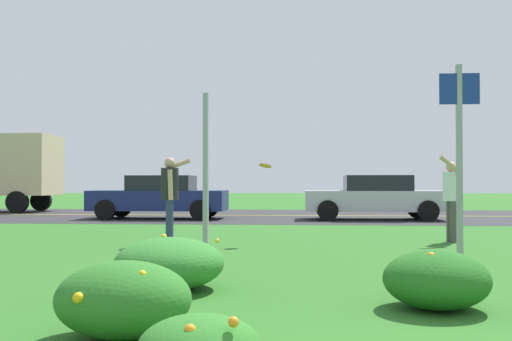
{
  "coord_description": "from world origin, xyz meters",
  "views": [
    {
      "loc": [
        -1.7,
        -2.23,
        1.2
      ],
      "look_at": [
        -2.41,
        7.43,
        1.4
      ],
      "focal_mm": 42.23,
      "sensor_mm": 36.0,
      "label": 1
    }
  ],
  "objects_px": {
    "sign_post_by_roadside": "(459,145)",
    "frisbee_orange": "(265,166)",
    "car_navy_rightmost": "(160,197)",
    "car_silver_center_right": "(375,197)",
    "sign_post_near_path": "(206,180)",
    "person_catcher_white_shirt": "(451,194)",
    "person_thrower_dark_shirt": "(170,192)"
  },
  "relations": [
    {
      "from": "person_catcher_white_shirt",
      "to": "car_navy_rightmost",
      "type": "height_order",
      "value": "person_catcher_white_shirt"
    },
    {
      "from": "sign_post_by_roadside",
      "to": "sign_post_near_path",
      "type": "bearing_deg",
      "value": -175.1
    },
    {
      "from": "person_catcher_white_shirt",
      "to": "car_silver_center_right",
      "type": "distance_m",
      "value": 7.5
    },
    {
      "from": "car_navy_rightmost",
      "to": "sign_post_by_roadside",
      "type": "bearing_deg",
      "value": -58.03
    },
    {
      "from": "frisbee_orange",
      "to": "person_catcher_white_shirt",
      "type": "bearing_deg",
      "value": 9.27
    },
    {
      "from": "sign_post_by_roadside",
      "to": "frisbee_orange",
      "type": "relative_size",
      "value": 11.18
    },
    {
      "from": "sign_post_by_roadside",
      "to": "person_thrower_dark_shirt",
      "type": "distance_m",
      "value": 5.59
    },
    {
      "from": "sign_post_near_path",
      "to": "person_catcher_white_shirt",
      "type": "distance_m",
      "value": 5.95
    },
    {
      "from": "sign_post_by_roadside",
      "to": "person_catcher_white_shirt",
      "type": "xyz_separation_m",
      "value": [
        0.79,
        3.7,
        -0.76
      ]
    },
    {
      "from": "sign_post_near_path",
      "to": "sign_post_by_roadside",
      "type": "distance_m",
      "value": 3.64
    },
    {
      "from": "sign_post_by_roadside",
      "to": "person_thrower_dark_shirt",
      "type": "height_order",
      "value": "sign_post_by_roadside"
    },
    {
      "from": "person_catcher_white_shirt",
      "to": "frisbee_orange",
      "type": "xyz_separation_m",
      "value": [
        -3.74,
        -0.61,
        0.56
      ]
    },
    {
      "from": "frisbee_orange",
      "to": "car_silver_center_right",
      "type": "height_order",
      "value": "frisbee_orange"
    },
    {
      "from": "frisbee_orange",
      "to": "car_navy_rightmost",
      "type": "bearing_deg",
      "value": 116.47
    },
    {
      "from": "person_catcher_white_shirt",
      "to": "car_silver_center_right",
      "type": "relative_size",
      "value": 0.39
    },
    {
      "from": "person_thrower_dark_shirt",
      "to": "car_silver_center_right",
      "type": "bearing_deg",
      "value": 59.36
    },
    {
      "from": "sign_post_near_path",
      "to": "person_catcher_white_shirt",
      "type": "xyz_separation_m",
      "value": [
        4.39,
        4.01,
        -0.26
      ]
    },
    {
      "from": "person_catcher_white_shirt",
      "to": "frisbee_orange",
      "type": "bearing_deg",
      "value": -170.73
    },
    {
      "from": "sign_post_near_path",
      "to": "person_thrower_dark_shirt",
      "type": "height_order",
      "value": "sign_post_near_path"
    },
    {
      "from": "car_navy_rightmost",
      "to": "car_silver_center_right",
      "type": "bearing_deg",
      "value": 0.0
    },
    {
      "from": "frisbee_orange",
      "to": "car_silver_center_right",
      "type": "distance_m",
      "value": 8.71
    },
    {
      "from": "person_thrower_dark_shirt",
      "to": "car_navy_rightmost",
      "type": "xyz_separation_m",
      "value": [
        -2.19,
        8.38,
        -0.28
      ]
    },
    {
      "from": "sign_post_by_roadside",
      "to": "person_thrower_dark_shirt",
      "type": "xyz_separation_m",
      "value": [
        -4.79,
        2.8,
        -0.72
      ]
    },
    {
      "from": "sign_post_by_roadside",
      "to": "car_silver_center_right",
      "type": "relative_size",
      "value": 0.64
    },
    {
      "from": "car_silver_center_right",
      "to": "sign_post_by_roadside",
      "type": "bearing_deg",
      "value": -90.89
    },
    {
      "from": "sign_post_near_path",
      "to": "frisbee_orange",
      "type": "height_order",
      "value": "sign_post_near_path"
    },
    {
      "from": "sign_post_by_roadside",
      "to": "car_navy_rightmost",
      "type": "relative_size",
      "value": 0.64
    },
    {
      "from": "sign_post_by_roadside",
      "to": "person_thrower_dark_shirt",
      "type": "bearing_deg",
      "value": 149.7
    },
    {
      "from": "frisbee_orange",
      "to": "car_silver_center_right",
      "type": "relative_size",
      "value": 0.06
    },
    {
      "from": "person_thrower_dark_shirt",
      "to": "car_silver_center_right",
      "type": "xyz_separation_m",
      "value": [
        4.96,
        8.38,
        -0.28
      ]
    },
    {
      "from": "sign_post_near_path",
      "to": "car_silver_center_right",
      "type": "xyz_separation_m",
      "value": [
        3.77,
        11.49,
        -0.5
      ]
    },
    {
      "from": "person_thrower_dark_shirt",
      "to": "sign_post_by_roadside",
      "type": "bearing_deg",
      "value": -30.3
    }
  ]
}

